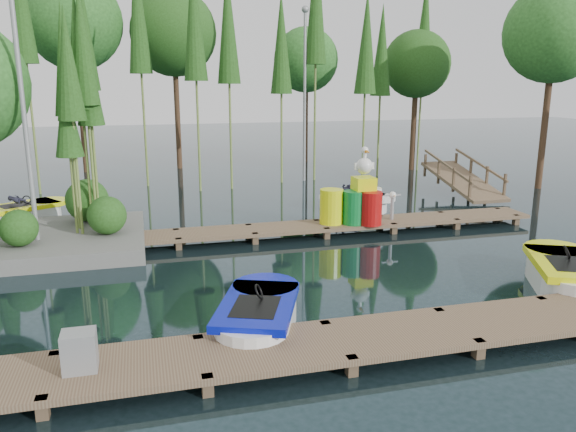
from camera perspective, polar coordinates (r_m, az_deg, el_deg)
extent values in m
plane|color=#1E3238|center=(13.29, -1.54, -5.24)|extent=(90.00, 90.00, 0.00)
cube|color=brown|center=(9.20, 5.07, -12.56)|extent=(18.00, 1.50, 0.10)
cube|color=brown|center=(8.41, -23.61, -18.00)|extent=(0.16, 0.16, 0.50)
cube|color=brown|center=(9.50, -22.50, -14.08)|extent=(0.16, 0.16, 0.50)
cube|color=brown|center=(8.32, -8.14, -17.27)|extent=(0.16, 0.16, 0.50)
cube|color=brown|center=(9.42, -9.09, -13.39)|extent=(0.16, 0.16, 0.50)
cube|color=brown|center=(8.77, 6.48, -15.47)|extent=(0.16, 0.16, 0.50)
cube|color=brown|center=(9.82, 3.77, -12.06)|extent=(0.16, 0.16, 0.50)
cube|color=brown|center=(9.69, 18.76, -13.18)|extent=(0.16, 0.16, 0.50)
cube|color=brown|center=(10.64, 15.01, -10.40)|extent=(0.16, 0.16, 0.50)
cube|color=brown|center=(11.81, 24.22, -8.72)|extent=(0.16, 0.16, 0.50)
cube|color=brown|center=(15.77, -0.10, -1.23)|extent=(15.00, 1.20, 0.10)
cube|color=brown|center=(15.23, -26.46, -4.03)|extent=(0.16, 0.16, 0.50)
cube|color=brown|center=(16.13, -25.81, -3.03)|extent=(0.16, 0.16, 0.50)
cube|color=brown|center=(14.93, -18.83, -3.64)|extent=(0.16, 0.16, 0.50)
cube|color=brown|center=(15.85, -18.61, -2.64)|extent=(0.16, 0.16, 0.50)
cube|color=brown|center=(14.90, -11.03, -3.18)|extent=(0.16, 0.16, 0.50)
cube|color=brown|center=(15.82, -11.27, -2.20)|extent=(0.16, 0.16, 0.50)
cube|color=brown|center=(15.15, -3.35, -2.66)|extent=(0.16, 0.16, 0.50)
cube|color=brown|center=(16.06, -4.04, -1.73)|extent=(0.16, 0.16, 0.50)
cube|color=brown|center=(15.66, 3.94, -2.13)|extent=(0.16, 0.16, 0.50)
cube|color=brown|center=(16.54, 2.88, -1.25)|extent=(0.16, 0.16, 0.50)
cube|color=brown|center=(16.41, 10.67, -1.60)|extent=(0.16, 0.16, 0.50)
cube|color=brown|center=(17.25, 9.32, -0.79)|extent=(0.16, 0.16, 0.50)
cube|color=brown|center=(17.36, 16.74, -1.11)|extent=(0.16, 0.16, 0.50)
cube|color=brown|center=(18.15, 15.18, -0.37)|extent=(0.16, 0.16, 0.50)
cube|color=brown|center=(18.48, 22.12, -0.66)|extent=(0.16, 0.16, 0.50)
cube|color=brown|center=(19.23, 20.43, 0.02)|extent=(0.16, 0.16, 0.50)
cube|color=#63635F|center=(16.10, -25.50, -2.54)|extent=(6.20, 4.20, 0.42)
sphere|color=#25551A|center=(14.95, -25.67, -1.11)|extent=(0.90, 0.90, 0.90)
sphere|color=#25551A|center=(16.84, -19.73, 1.51)|extent=(1.20, 1.20, 1.20)
sphere|color=#25551A|center=(15.26, -17.92, 0.06)|extent=(1.00, 1.00, 1.00)
cylinder|color=olive|center=(15.92, -19.95, 8.04)|extent=(0.07, 0.07, 5.93)
cone|color=#25551A|center=(15.88, -20.58, 15.50)|extent=(0.70, 0.70, 2.97)
cylinder|color=olive|center=(15.80, -21.12, 7.42)|extent=(0.07, 0.07, 5.66)
cone|color=#25551A|center=(15.74, -21.75, 14.59)|extent=(0.70, 0.70, 2.83)
cylinder|color=olive|center=(15.96, -19.17, 6.83)|extent=(0.07, 0.07, 5.22)
cone|color=#25551A|center=(15.87, -19.69, 13.39)|extent=(0.70, 0.70, 2.61)
cylinder|color=olive|center=(15.18, -20.85, 6.96)|extent=(0.07, 0.07, 5.53)
cone|color=#25551A|center=(15.10, -21.49, 14.26)|extent=(0.70, 0.70, 2.76)
cylinder|color=olive|center=(15.41, -21.10, 4.18)|extent=(0.07, 0.07, 4.01)
cone|color=#25551A|center=(15.27, -21.56, 9.37)|extent=(0.70, 0.70, 2.01)
cylinder|color=olive|center=(15.79, -19.55, 8.36)|extent=(0.07, 0.07, 6.11)
cone|color=#25551A|center=(15.76, -20.19, 16.10)|extent=(0.70, 0.70, 3.05)
cylinder|color=#422C1C|center=(24.73, 24.72, 9.49)|extent=(0.26, 0.26, 6.06)
sphere|color=#307028|center=(24.76, 25.45, 16.48)|extent=(3.81, 3.81, 3.81)
cylinder|color=#422C1C|center=(28.06, 12.68, 9.69)|extent=(0.26, 0.26, 5.02)
sphere|color=#25551A|center=(28.01, 12.95, 14.81)|extent=(3.16, 3.16, 3.16)
cylinder|color=#422C1C|center=(30.24, 1.79, 10.55)|extent=(0.26, 0.26, 5.31)
sphere|color=#307028|center=(30.21, 1.83, 15.58)|extent=(3.34, 3.34, 3.34)
cylinder|color=#422C1C|center=(28.35, -11.23, 11.26)|extent=(0.26, 0.26, 6.46)
sphere|color=#25551A|center=(28.41, -11.54, 17.77)|extent=(4.06, 4.06, 4.06)
cylinder|color=#422C1C|center=(28.37, -20.34, 11.08)|extent=(0.26, 0.26, 6.85)
sphere|color=#307028|center=(28.47, -20.93, 17.96)|extent=(4.31, 4.31, 4.31)
cylinder|color=olive|center=(23.38, -25.02, 13.73)|extent=(0.09, 0.09, 9.66)
cylinder|color=olive|center=(24.14, -19.52, 11.83)|extent=(0.09, 0.09, 7.69)
cone|color=#25551A|center=(24.20, -19.95, 16.91)|extent=(0.90, 0.90, 4.23)
cylinder|color=olive|center=(23.72, -14.66, 13.71)|extent=(0.09, 0.09, 8.99)
cone|color=#25551A|center=(23.87, -15.04, 19.75)|extent=(0.90, 0.90, 4.94)
cylinder|color=olive|center=(22.22, -9.28, 13.28)|extent=(0.09, 0.09, 8.44)
cone|color=#25551A|center=(22.33, -9.53, 19.35)|extent=(0.90, 0.90, 4.64)
cylinder|color=olive|center=(22.51, -5.97, 13.11)|extent=(0.09, 0.09, 8.22)
cone|color=#25551A|center=(22.61, -6.12, 18.95)|extent=(0.90, 0.90, 4.52)
cylinder|color=olive|center=(23.84, -0.67, 12.23)|extent=(0.09, 0.09, 7.41)
cone|color=#25551A|center=(23.87, -0.68, 17.21)|extent=(0.90, 0.90, 4.07)
cylinder|color=olive|center=(24.47, 2.80, 15.03)|extent=(0.09, 0.09, 9.77)
cylinder|color=olive|center=(23.88, 7.80, 12.11)|extent=(0.09, 0.09, 7.40)
cone|color=#25551A|center=(23.92, 7.96, 17.08)|extent=(0.90, 0.90, 4.07)
cylinder|color=olive|center=(25.89, 9.33, 11.88)|extent=(0.09, 0.09, 7.14)
cone|color=#25551A|center=(25.91, 9.51, 16.30)|extent=(0.90, 0.90, 3.93)
cylinder|color=olive|center=(27.90, 13.43, 13.32)|extent=(0.09, 0.09, 8.61)
cone|color=#25551A|center=(28.00, 13.72, 18.26)|extent=(0.90, 0.90, 4.74)
cylinder|color=gray|center=(14.99, -25.25, 9.32)|extent=(0.12, 0.12, 7.00)
cylinder|color=gray|center=(24.24, 1.70, 11.77)|extent=(0.12, 0.12, 7.00)
sphere|color=gray|center=(24.39, 1.76, 20.26)|extent=(0.30, 0.30, 0.30)
cube|color=brown|center=(22.49, 17.33, 3.45)|extent=(1.50, 3.94, 0.95)
cube|color=brown|center=(20.79, 18.00, 2.71)|extent=(0.08, 0.08, 0.90)
cube|color=brown|center=(21.69, 16.47, 3.55)|extent=(0.08, 0.08, 0.90)
cube|color=brown|center=(22.60, 15.06, 4.31)|extent=(0.08, 0.08, 0.90)
cube|color=brown|center=(23.53, 13.76, 5.02)|extent=(0.08, 0.08, 0.90)
cube|color=brown|center=(22.04, 15.89, 4.93)|extent=(0.06, 3.54, 0.83)
cube|color=brown|center=(21.57, 21.14, 2.84)|extent=(0.08, 0.08, 0.90)
cube|color=brown|center=(22.44, 19.54, 3.64)|extent=(0.08, 0.08, 0.90)
cube|color=brown|center=(23.32, 18.06, 4.39)|extent=(0.08, 0.08, 0.90)
cube|color=brown|center=(24.23, 16.69, 5.07)|extent=(0.08, 0.08, 0.90)
cube|color=brown|center=(22.78, 18.93, 4.98)|extent=(0.06, 3.54, 0.83)
cube|color=white|center=(9.95, -3.09, -10.71)|extent=(1.58, 1.59, 0.56)
cylinder|color=white|center=(10.50, -2.52, -9.34)|extent=(1.58, 1.58, 0.56)
cylinder|color=white|center=(9.40, -3.74, -12.24)|extent=(1.58, 1.58, 0.56)
cube|color=#0611A7|center=(9.83, -3.11, -9.09)|extent=(1.93, 2.43, 0.14)
cylinder|color=#0611A7|center=(10.64, -2.29, -7.25)|extent=(1.61, 1.61, 0.14)
cube|color=black|center=(9.62, -3.32, -9.30)|extent=(1.07, 1.21, 0.06)
torus|color=black|center=(9.89, -2.98, -7.67)|extent=(0.24, 0.32, 0.27)
cube|color=white|center=(13.27, 26.40, -5.75)|extent=(1.76, 1.77, 0.60)
cylinder|color=white|center=(13.88, 25.70, -4.85)|extent=(1.76, 1.76, 0.60)
cylinder|color=white|center=(12.67, 27.17, -6.72)|extent=(1.76, 1.76, 0.60)
cube|color=#E6F20C|center=(13.17, 26.56, -4.39)|extent=(2.20, 2.65, 0.15)
cylinder|color=#E6F20C|center=(14.06, 25.54, -3.20)|extent=(1.79, 1.79, 0.15)
cube|color=black|center=(12.96, 26.83, -4.48)|extent=(1.21, 1.33, 0.07)
torus|color=black|center=(13.26, 26.47, -3.27)|extent=(0.28, 0.34, 0.29)
cube|color=white|center=(19.34, -25.26, 0.07)|extent=(1.60, 1.60, 0.53)
cylinder|color=white|center=(19.56, -23.70, 0.36)|extent=(1.59, 1.59, 0.53)
cylinder|color=white|center=(19.13, -26.85, -0.24)|extent=(1.59, 1.59, 0.53)
cube|color=#E6F20C|center=(19.28, -25.35, 0.90)|extent=(2.32, 2.08, 0.13)
cylinder|color=#E6F20C|center=(19.60, -23.09, 1.32)|extent=(1.63, 1.63, 0.13)
cube|color=black|center=(19.20, -25.88, 0.93)|extent=(1.19, 1.12, 0.06)
torus|color=black|center=(19.29, -25.01, 1.53)|extent=(0.30, 0.26, 0.25)
imported|color=#1E1E2D|center=(19.14, -26.09, 1.58)|extent=(0.52, 0.49, 0.94)
cube|color=white|center=(19.15, 6.59, 1.19)|extent=(1.64, 1.63, 0.53)
cylinder|color=white|center=(18.99, 8.28, 1.03)|extent=(1.63, 1.63, 0.53)
cylinder|color=white|center=(19.32, 4.93, 1.34)|extent=(1.63, 1.63, 0.53)
cube|color=white|center=(19.09, 6.62, 2.04)|extent=(2.32, 2.18, 0.14)
cylinder|color=white|center=(18.87, 9.09, 1.82)|extent=(1.66, 1.66, 0.14)
cube|color=black|center=(19.13, 6.07, 2.21)|extent=(1.20, 1.16, 0.06)
torus|color=black|center=(19.01, 7.05, 2.57)|extent=(0.30, 0.28, 0.26)
imported|color=#1E1E2D|center=(19.11, 5.94, 2.80)|extent=(0.48, 0.47, 0.87)
imported|color=#1E1E2D|center=(19.34, 7.20, 2.73)|extent=(0.37, 0.36, 0.66)
cube|color=gray|center=(8.65, -20.42, -12.74)|extent=(0.47, 0.40, 0.57)
cylinder|color=#E6F20C|center=(16.01, 4.43, 0.97)|extent=(0.66, 0.66, 0.99)
cylinder|color=#0C732C|center=(16.03, 6.72, 0.86)|extent=(0.63, 0.63, 0.95)
cylinder|color=silver|center=(16.56, 8.37, 1.22)|extent=(0.63, 0.63, 0.95)
cylinder|color=#A60C0B|center=(16.00, 8.41, 0.78)|extent=(0.63, 0.63, 0.95)
cube|color=#E6F20C|center=(16.11, 7.70, 3.30)|extent=(0.58, 0.58, 0.37)
sphere|color=white|center=(16.03, 7.76, 5.06)|extent=(0.46, 0.46, 0.46)
cylinder|color=white|center=(16.00, 7.79, 6.00)|extent=(0.11, 0.11, 0.32)
sphere|color=white|center=(15.97, 7.81, 6.63)|extent=(0.21, 0.21, 0.21)
cone|color=orange|center=(15.78, 8.10, 6.46)|extent=(0.11, 0.32, 0.11)
cube|color=white|center=(16.03, 7.76, 5.06)|extent=(0.58, 0.06, 0.19)
cylinder|color=gray|center=(16.75, 10.52, 0.71)|extent=(0.10, 0.10, 0.62)
sphere|color=white|center=(16.67, 10.58, 2.10)|extent=(0.21, 0.21, 0.21)
cube|color=gray|center=(16.67, 10.58, 2.10)|extent=(0.52, 0.04, 0.04)
cone|color=orange|center=(16.56, 10.77, 2.01)|extent=(0.04, 0.10, 0.04)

